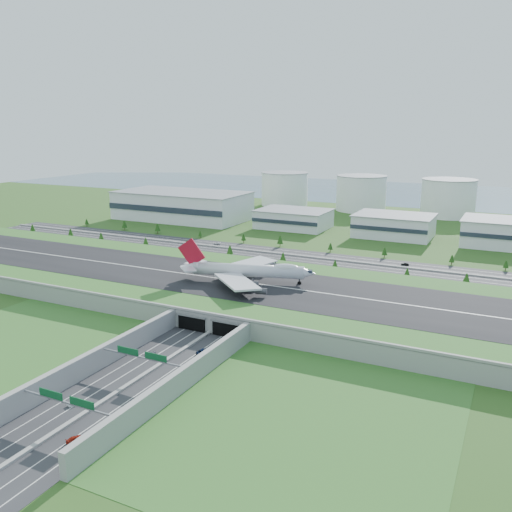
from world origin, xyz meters
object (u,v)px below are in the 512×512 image
at_px(car_4, 195,247).
at_px(car_7, 217,243).
at_px(boeing_747, 247,270).
at_px(car_0, 151,353).
at_px(car_1, 74,402).
at_px(car_2, 202,351).
at_px(car_5, 405,264).
at_px(fuel_tank_a, 285,189).
at_px(car_3, 74,439).

xyz_separation_m(car_4, car_7, (7.71, 17.65, 0.07)).
distance_m(boeing_747, car_4, 119.71).
relative_size(car_0, car_7, 0.77).
distance_m(boeing_747, car_1, 122.42).
height_order(car_1, car_2, car_2).
height_order(car_1, car_5, car_5).
bearing_deg(car_1, car_4, 128.59).
xyz_separation_m(car_4, car_5, (144.23, 16.17, 0.10)).
bearing_deg(car_5, car_7, -99.98).
xyz_separation_m(car_1, car_5, (58.64, 221.74, 0.03)).
bearing_deg(car_4, car_1, -167.39).
distance_m(car_1, car_4, 222.68).
relative_size(fuel_tank_a, boeing_747, 0.72).
relative_size(car_4, car_5, 0.84).
distance_m(car_3, car_4, 242.52).
relative_size(car_0, car_3, 0.84).
distance_m(car_4, car_5, 145.13).
height_order(boeing_747, car_4, boeing_747).
distance_m(fuel_tank_a, car_1, 445.32).
xyz_separation_m(car_3, car_7, (-92.69, 238.41, 0.06)).
relative_size(car_3, car_5, 0.99).
bearing_deg(car_7, boeing_747, 33.63).
relative_size(fuel_tank_a, car_4, 12.33).
distance_m(fuel_tank_a, car_3, 463.88).
height_order(fuel_tank_a, car_3, fuel_tank_a).
height_order(car_2, car_4, car_2).
relative_size(boeing_747, car_1, 14.92).
relative_size(car_1, car_3, 0.97).
height_order(car_0, car_1, car_1).
bearing_deg(car_5, car_3, -19.84).
height_order(fuel_tank_a, car_1, fuel_tank_a).
distance_m(car_1, car_2, 53.79).
distance_m(car_0, car_5, 189.80).
bearing_deg(car_4, car_2, -156.75).
height_order(boeing_747, car_2, boeing_747).
bearing_deg(fuel_tank_a, car_1, -75.30).
bearing_deg(car_5, car_1, -24.17).
relative_size(fuel_tank_a, car_0, 12.50).
xyz_separation_m(fuel_tank_a, car_3, (127.74, -445.63, -16.69)).
bearing_deg(car_2, car_1, 78.30).
relative_size(car_2, car_4, 1.43).
xyz_separation_m(car_2, car_4, (-100.95, 154.03, -0.11)).
xyz_separation_m(car_5, car_7, (-136.52, 1.48, -0.04)).
relative_size(car_4, car_7, 0.78).
distance_m(car_4, car_7, 19.26).
height_order(fuel_tank_a, car_4, fuel_tank_a).
bearing_deg(car_7, fuel_tank_a, -173.81).
height_order(car_1, car_4, car_1).
xyz_separation_m(car_1, car_3, (14.81, -15.19, -0.07)).
bearing_deg(car_1, fuel_tank_a, 120.69).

